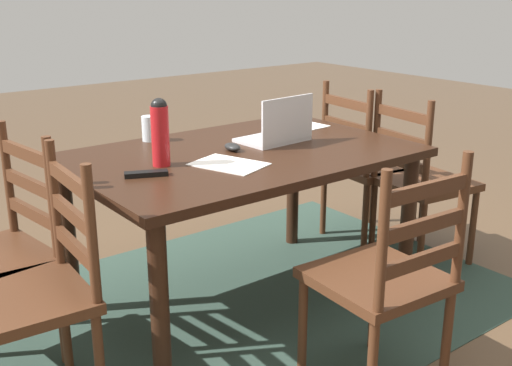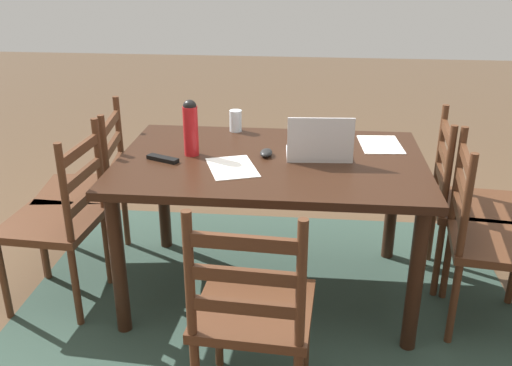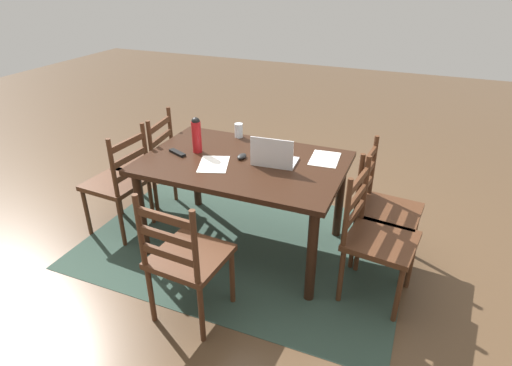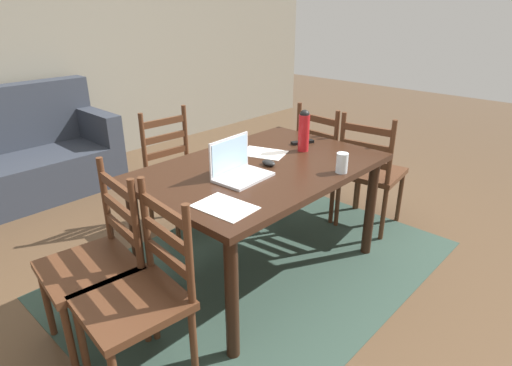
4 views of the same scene
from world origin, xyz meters
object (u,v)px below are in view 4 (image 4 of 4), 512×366
object	(u,v)px
chair_left_near	(140,297)
tv_remote	(302,142)
laptop	(237,167)
water_bottle	(304,130)
couch	(10,162)
drinking_glass	(342,163)
dining_table	(262,179)
chair_left_far	(96,263)
chair_right_near	(370,173)
computer_mouse	(269,163)
chair_right_far	(327,161)
chair_far_head	(179,174)

from	to	relation	value
chair_left_near	tv_remote	xyz separation A→B (m)	(1.58, 0.29, 0.31)
laptop	tv_remote	world-z (taller)	laptop
water_bottle	couch	bearing A→B (deg)	113.83
drinking_glass	tv_remote	bearing A→B (deg)	60.16
dining_table	chair_left_far	bearing A→B (deg)	169.44
chair_left_near	chair_right_near	distance (m)	2.10
drinking_glass	laptop	bearing A→B (deg)	139.09
drinking_glass	tv_remote	size ratio (longest dim) A/B	0.71
laptop	computer_mouse	bearing A→B (deg)	-2.29
chair_right_far	water_bottle	distance (m)	0.82
chair_right_near	chair_far_head	world-z (taller)	same
tv_remote	chair_right_far	bearing A→B (deg)	-53.30
chair_left_near	laptop	bearing A→B (deg)	12.58
chair_right_near	couch	xyz separation A→B (m)	(-1.75, 2.68, -0.11)
water_bottle	chair_right_near	bearing A→B (deg)	-16.33
dining_table	chair_right_near	world-z (taller)	chair_right_near
chair_left_far	laptop	world-z (taller)	laptop
couch	water_bottle	size ratio (longest dim) A/B	6.34
dining_table	chair_right_far	world-z (taller)	chair_right_far
couch	water_bottle	bearing A→B (deg)	-66.17
chair_right_near	laptop	size ratio (longest dim) A/B	2.84
couch	chair_far_head	bearing A→B (deg)	-66.38
chair_right_far	water_bottle	world-z (taller)	water_bottle
dining_table	chair_left_near	xyz separation A→B (m)	(-1.05, -0.21, -0.21)
chair_left_near	chair_far_head	world-z (taller)	same
chair_left_near	tv_remote	distance (m)	1.63
chair_left_near	chair_right_far	xyz separation A→B (m)	(2.10, 0.41, 0.00)
chair_left_near	water_bottle	bearing A→B (deg)	7.38
chair_right_far	computer_mouse	world-z (taller)	chair_right_far
dining_table	tv_remote	xyz separation A→B (m)	(0.53, 0.08, 0.10)
chair_right_near	chair_far_head	bearing A→B (deg)	134.10
chair_left_near	computer_mouse	size ratio (longest dim) A/B	9.50
couch	tv_remote	world-z (taller)	couch
dining_table	drinking_glass	world-z (taller)	drinking_glass
chair_right_near	computer_mouse	size ratio (longest dim) A/B	9.50
chair_right_far	couch	distance (m)	2.86
chair_right_far	tv_remote	distance (m)	0.62
computer_mouse	tv_remote	bearing A→B (deg)	18.27
tv_remote	laptop	bearing A→B (deg)	121.54
dining_table	chair_right_far	size ratio (longest dim) A/B	1.60
dining_table	laptop	world-z (taller)	laptop
couch	water_bottle	distance (m)	2.78
couch	drinking_glass	bearing A→B (deg)	-72.24
chair_left_far	computer_mouse	xyz separation A→B (m)	(1.08, -0.23, 0.32)
couch	tv_remote	distance (m)	2.72
chair_left_far	couch	distance (m)	2.31
laptop	couch	bearing A→B (deg)	100.45
laptop	drinking_glass	world-z (taller)	laptop
chair_left_near	water_bottle	world-z (taller)	water_bottle
dining_table	couch	bearing A→B (deg)	105.73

